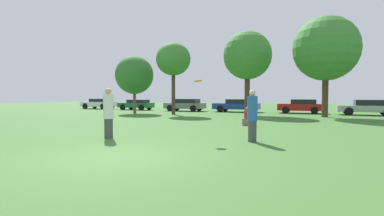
% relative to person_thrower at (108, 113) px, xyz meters
% --- Properties ---
extents(ground_plane, '(120.00, 120.00, 0.00)m').
position_rel_person_thrower_xyz_m(ground_plane, '(2.35, -2.57, -0.93)').
color(ground_plane, '#3D6B2D').
extents(person_thrower, '(0.37, 0.37, 1.85)m').
position_rel_person_thrower_xyz_m(person_thrower, '(0.00, 0.00, 0.00)').
color(person_thrower, '#3F3F47').
rests_on(person_thrower, ground).
extents(person_catcher, '(0.34, 0.34, 1.78)m').
position_rel_person_thrower_xyz_m(person_catcher, '(5.04, 1.26, -0.03)').
color(person_catcher, '#3F3F47').
rests_on(person_catcher, ground).
extents(frisbee, '(0.30, 0.30, 0.08)m').
position_rel_person_thrower_xyz_m(frisbee, '(3.12, 1.06, 1.16)').
color(frisbee, orange).
extents(bystander_sitting, '(0.46, 0.38, 0.98)m').
position_rel_person_thrower_xyz_m(bystander_sitting, '(3.69, 6.71, -0.54)').
color(bystander_sitting, '#726651').
rests_on(bystander_sitting, ground).
extents(tree_0, '(3.43, 3.43, 5.20)m').
position_rel_person_thrower_xyz_m(tree_0, '(-8.17, 13.81, 2.53)').
color(tree_0, brown).
rests_on(tree_0, ground).
extents(tree_1, '(2.91, 2.91, 6.06)m').
position_rel_person_thrower_xyz_m(tree_1, '(-4.10, 13.55, 3.70)').
color(tree_1, '#473323').
rests_on(tree_1, ground).
extents(tree_2, '(3.99, 3.99, 6.92)m').
position_rel_person_thrower_xyz_m(tree_2, '(1.74, 15.56, 3.97)').
color(tree_2, '#473323').
rests_on(tree_2, ground).
extents(tree_3, '(4.74, 4.74, 7.43)m').
position_rel_person_thrower_xyz_m(tree_3, '(7.64, 15.16, 4.11)').
color(tree_3, '#473323').
rests_on(tree_3, ground).
extents(parked_car_white, '(4.32, 1.93, 1.23)m').
position_rel_person_thrower_xyz_m(parked_car_white, '(-17.35, 19.81, -0.26)').
color(parked_car_white, silver).
rests_on(parked_car_white, ground).
extents(parked_car_green, '(3.95, 1.89, 1.16)m').
position_rel_person_thrower_xyz_m(parked_car_green, '(-11.72, 19.42, -0.31)').
color(parked_car_green, '#196633').
rests_on(parked_car_green, ground).
extents(parked_car_grey, '(4.20, 1.93, 1.26)m').
position_rel_person_thrower_xyz_m(parked_car_grey, '(-5.48, 19.09, -0.26)').
color(parked_car_grey, slate).
rests_on(parked_car_grey, ground).
extents(parked_car_blue, '(4.49, 2.05, 1.25)m').
position_rel_person_thrower_xyz_m(parked_car_blue, '(-0.10, 19.52, -0.26)').
color(parked_car_blue, '#1E389E').
rests_on(parked_car_blue, ground).
extents(parked_car_red, '(3.87, 2.06, 1.26)m').
position_rel_person_thrower_xyz_m(parked_car_red, '(5.78, 19.61, -0.27)').
color(parked_car_red, red).
rests_on(parked_car_red, ground).
extents(parked_car_silver, '(4.43, 1.93, 1.26)m').
position_rel_person_thrower_xyz_m(parked_car_silver, '(10.95, 18.91, -0.27)').
color(parked_car_silver, '#B2B2B7').
rests_on(parked_car_silver, ground).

